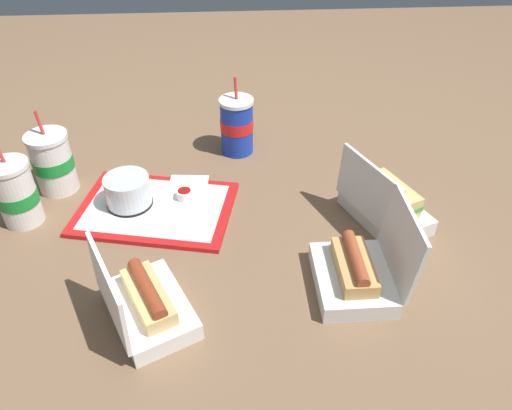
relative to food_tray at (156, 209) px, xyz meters
The scene contains 12 objects.
ground_plane 0.21m from the food_tray, behind, with size 3.20×3.20×0.00m, color brown.
food_tray is the anchor object (origin of this frame).
cake_container 0.08m from the food_tray, 13.31° to the right, with size 0.11×0.11×0.08m.
ketchup_cup 0.08m from the food_tray, 158.61° to the right, with size 0.04×0.04×0.02m.
napkin_stack 0.11m from the food_tray, 135.62° to the right, with size 0.10×0.10×0.00m, color white.
plastic_fork 0.09m from the food_tray, 111.12° to the left, with size 0.11×0.01×0.01m, color white.
clamshell_hotdog_center 0.34m from the food_tray, 92.72° to the left, with size 0.21×0.24×0.17m.
clamshell_sandwich_corner 0.55m from the food_tray, behind, with size 0.21×0.25×0.17m.
clamshell_hotdog_left 0.52m from the food_tray, 147.52° to the left, with size 0.17×0.19×0.19m.
soda_cup_right 0.35m from the food_tray, 128.88° to the right, with size 0.10×0.10×0.22m.
soda_cup_front 0.29m from the food_tray, 23.56° to the right, with size 0.10×0.10×0.22m.
soda_cup_back 0.32m from the food_tray, ahead, with size 0.10×0.10×0.22m.
Camera 1 is at (0.03, 0.96, 0.77)m, focal length 35.00 mm.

